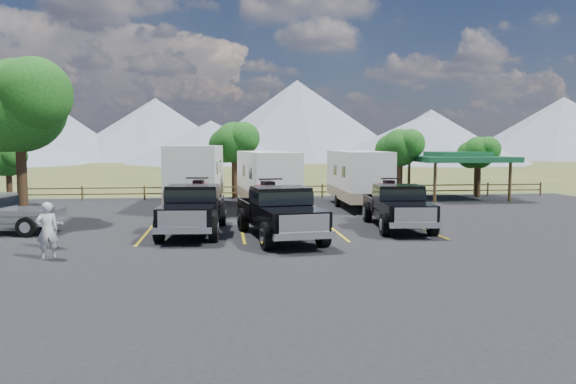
{
  "coord_description": "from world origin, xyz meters",
  "views": [
    {
      "loc": [
        -2.77,
        -19.5,
        3.82
      ],
      "look_at": [
        0.14,
        5.65,
        1.6
      ],
      "focal_mm": 35.0,
      "sensor_mm": 36.0,
      "label": 1
    }
  ],
  "objects": [
    {
      "name": "rig_left",
      "position": [
        -4.02,
        4.27,
        1.13
      ],
      "size": [
        2.77,
        6.92,
        2.26
      ],
      "rotation": [
        0.0,
        0.0,
        -0.07
      ],
      "color": "black",
      "rests_on": "asphalt_lot"
    },
    {
      "name": "rig_right",
      "position": [
        4.9,
        4.62,
        1.08
      ],
      "size": [
        2.69,
        6.6,
        2.16
      ],
      "rotation": [
        0.0,
        0.0,
        -0.08
      ],
      "color": "black",
      "rests_on": "asphalt_lot"
    },
    {
      "name": "tree_north",
      "position": [
        -2.03,
        19.02,
        3.83
      ],
      "size": [
        3.46,
        3.24,
        5.25
      ],
      "color": "black",
      "rests_on": "ground"
    },
    {
      "name": "rail_fence",
      "position": [
        2.0,
        18.5,
        0.61
      ],
      "size": [
        36.12,
        0.12,
        1.0
      ],
      "color": "#503E22",
      "rests_on": "ground"
    },
    {
      "name": "tree_ne_b",
      "position": [
        14.98,
        18.01,
        3.13
      ],
      "size": [
        2.77,
        2.59,
        4.27
      ],
      "color": "black",
      "rests_on": "ground"
    },
    {
      "name": "trailer_right",
      "position": [
        5.07,
        12.64,
        1.77
      ],
      "size": [
        2.64,
        9.48,
        3.3
      ],
      "rotation": [
        0.0,
        0.0,
        -0.02
      ],
      "color": "silver",
      "rests_on": "asphalt_lot"
    },
    {
      "name": "tree_ne_a",
      "position": [
        8.97,
        17.01,
        3.48
      ],
      "size": [
        3.11,
        2.92,
        4.76
      ],
      "color": "black",
      "rests_on": "ground"
    },
    {
      "name": "person_b",
      "position": [
        -8.91,
        1.33,
        0.83
      ],
      "size": [
        0.96,
        0.89,
        1.57
      ],
      "primitive_type": "imported",
      "rotation": [
        0.0,
        0.0,
        0.51
      ],
      "color": "slate",
      "rests_on": "asphalt_lot"
    },
    {
      "name": "tree_big_nw",
      "position": [
        -12.55,
        9.03,
        5.6
      ],
      "size": [
        5.54,
        5.18,
        7.84
      ],
      "color": "black",
      "rests_on": "ground"
    },
    {
      "name": "person_a",
      "position": [
        -8.5,
        -0.63,
        0.97
      ],
      "size": [
        0.81,
        0.69,
        1.87
      ],
      "primitive_type": "imported",
      "rotation": [
        0.0,
        0.0,
        3.57
      ],
      "color": "#B9B9B9",
      "rests_on": "asphalt_lot"
    },
    {
      "name": "trailer_left",
      "position": [
        -4.33,
        13.33,
        1.94
      ],
      "size": [
        3.11,
        10.45,
        3.62
      ],
      "rotation": [
        0.0,
        0.0,
        -0.05
      ],
      "color": "silver",
      "rests_on": "asphalt_lot"
    },
    {
      "name": "ground",
      "position": [
        0.0,
        0.0,
        0.0
      ],
      "size": [
        320.0,
        320.0,
        0.0
      ],
      "primitive_type": "plane",
      "color": "#404F21",
      "rests_on": "ground"
    },
    {
      "name": "rig_center",
      "position": [
        -0.59,
        2.56,
        1.15
      ],
      "size": [
        3.25,
        7.15,
        2.3
      ],
      "rotation": [
        0.0,
        0.0,
        0.16
      ],
      "color": "black",
      "rests_on": "asphalt_lot"
    },
    {
      "name": "pavilion",
      "position": [
        13.0,
        17.0,
        2.79
      ],
      "size": [
        6.2,
        6.2,
        3.22
      ],
      "color": "#503E22",
      "rests_on": "ground"
    },
    {
      "name": "mountain_range",
      "position": [
        -7.63,
        105.98,
        7.87
      ],
      "size": [
        209.0,
        71.0,
        20.0
      ],
      "color": "gray",
      "rests_on": "ground"
    },
    {
      "name": "trailer_center",
      "position": [
        -0.32,
        12.07,
        1.76
      ],
      "size": [
        3.2,
        9.5,
        3.29
      ],
      "rotation": [
        0.0,
        0.0,
        0.1
      ],
      "color": "silver",
      "rests_on": "asphalt_lot"
    },
    {
      "name": "tree_nw_small",
      "position": [
        -16.02,
        17.01,
        2.78
      ],
      "size": [
        2.59,
        2.43,
        3.85
      ],
      "color": "black",
      "rests_on": "ground"
    },
    {
      "name": "stall_lines",
      "position": [
        0.0,
        4.0,
        0.04
      ],
      "size": [
        12.12,
        5.5,
        0.01
      ],
      "color": "gold",
      "rests_on": "asphalt_lot"
    },
    {
      "name": "asphalt_lot",
      "position": [
        0.0,
        3.0,
        0.02
      ],
      "size": [
        44.0,
        34.0,
        0.04
      ],
      "primitive_type": "cube",
      "color": "black",
      "rests_on": "ground"
    }
  ]
}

